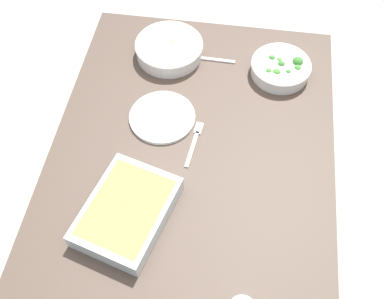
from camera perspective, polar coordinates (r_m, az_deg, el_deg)
The scene contains 9 objects.
ground_plane at distance 2.12m, azimuth 0.00°, elevation -11.19°, with size 6.00×6.00×0.00m, color #B2A899.
dining_table at distance 1.54m, azimuth 0.00°, elevation -1.86°, with size 1.20×0.90×0.74m.
stew_bowl at distance 1.72m, azimuth -2.85°, elevation 12.40°, with size 0.25×0.25×0.06m.
broccoli_bowl at distance 1.68m, azimuth 10.94°, elevation 9.93°, with size 0.21×0.21×0.07m.
baking_dish at distance 1.33m, azimuth -8.08°, elevation -7.58°, with size 0.35×0.29×0.06m.
side_plate at distance 1.54m, azimuth -3.71°, elevation 4.03°, with size 0.22×0.22×0.01m, color silver.
spoon_by_stew at distance 1.72m, azimuth 1.55°, elevation 11.26°, with size 0.03×0.18×0.01m.
spoon_by_broccoli at distance 1.67m, azimuth 10.41°, elevation 8.35°, with size 0.18×0.06×0.01m.
fork_on_table at distance 1.48m, azimuth 0.33°, elevation 1.08°, with size 0.18×0.04×0.01m.
Camera 1 is at (-0.81, -0.12, 1.96)m, focal length 43.01 mm.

